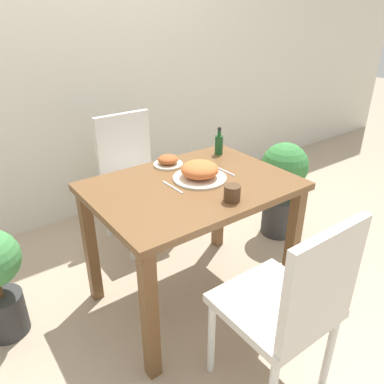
{
  "coord_description": "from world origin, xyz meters",
  "views": [
    {
      "loc": [
        -1.01,
        -1.38,
        1.54
      ],
      "look_at": [
        0.0,
        0.0,
        0.68
      ],
      "focal_mm": 35.0,
      "sensor_mm": 36.0,
      "label": 1
    }
  ],
  "objects": [
    {
      "name": "ground_plane",
      "position": [
        0.0,
        0.0,
        0.0
      ],
      "size": [
        16.0,
        16.0,
        0.0
      ],
      "primitive_type": "plane",
      "color": "tan"
    },
    {
      "name": "wall_back",
      "position": [
        0.0,
        1.33,
        1.3
      ],
      "size": [
        8.0,
        0.05,
        2.6
      ],
      "color": "beige",
      "rests_on": "ground_plane"
    },
    {
      "name": "dining_table",
      "position": [
        0.0,
        0.0,
        0.61
      ],
      "size": [
        1.02,
        0.74,
        0.73
      ],
      "color": "brown",
      "rests_on": "ground_plane"
    },
    {
      "name": "chair_near",
      "position": [
        -0.05,
        -0.72,
        0.5
      ],
      "size": [
        0.42,
        0.42,
        0.89
      ],
      "rotation": [
        0.0,
        0.0,
        3.14
      ],
      "color": "silver",
      "rests_on": "ground_plane"
    },
    {
      "name": "chair_far",
      "position": [
        0.06,
        0.77,
        0.5
      ],
      "size": [
        0.42,
        0.42,
        0.89
      ],
      "color": "silver",
      "rests_on": "ground_plane"
    },
    {
      "name": "food_plate",
      "position": [
        0.06,
        0.02,
        0.77
      ],
      "size": [
        0.28,
        0.28,
        0.1
      ],
      "color": "beige",
      "rests_on": "dining_table"
    },
    {
      "name": "side_plate",
      "position": [
        0.03,
        0.27,
        0.76
      ],
      "size": [
        0.16,
        0.16,
        0.06
      ],
      "color": "beige",
      "rests_on": "dining_table"
    },
    {
      "name": "drink_cup",
      "position": [
        0.04,
        -0.26,
        0.77
      ],
      "size": [
        0.08,
        0.08,
        0.08
      ],
      "color": "#4C331E",
      "rests_on": "dining_table"
    },
    {
      "name": "sauce_bottle",
      "position": [
        0.38,
        0.24,
        0.79
      ],
      "size": [
        0.05,
        0.05,
        0.17
      ],
      "color": "#194C23",
      "rests_on": "dining_table"
    },
    {
      "name": "fork_utensil",
      "position": [
        -0.11,
        0.02,
        0.73
      ],
      "size": [
        0.01,
        0.17,
        0.0
      ],
      "rotation": [
        0.0,
        0.0,
        1.59
      ],
      "color": "silver",
      "rests_on": "dining_table"
    },
    {
      "name": "spoon_utensil",
      "position": [
        0.23,
        0.02,
        0.73
      ],
      "size": [
        0.01,
        0.16,
        0.0
      ],
      "rotation": [
        0.0,
        0.0,
        1.57
      ],
      "color": "silver",
      "rests_on": "dining_table"
    },
    {
      "name": "potted_plant_right",
      "position": [
        0.92,
        0.17,
        0.41
      ],
      "size": [
        0.33,
        0.33,
        0.7
      ],
      "color": "#333333",
      "rests_on": "ground_plane"
    }
  ]
}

